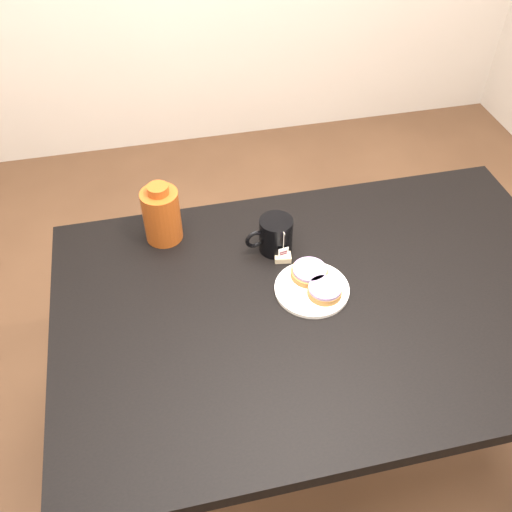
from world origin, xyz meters
name	(u,v)px	position (x,y,z in m)	size (l,w,h in m)	color
ground_plane	(308,440)	(0.00, 0.00, 0.00)	(4.00, 4.00, 0.00)	brown
table	(323,320)	(0.00, 0.00, 0.67)	(1.40, 0.90, 0.75)	black
plate	(312,288)	(-0.03, 0.04, 0.76)	(0.20, 0.20, 0.01)	white
bagel_back	(309,272)	(-0.02, 0.08, 0.77)	(0.11, 0.11, 0.03)	brown
bagel_front	(325,290)	(0.00, 0.01, 0.77)	(0.11, 0.11, 0.03)	brown
mug	(275,235)	(-0.08, 0.22, 0.80)	(0.14, 0.11, 0.10)	black
teabag_pouch	(283,257)	(-0.07, 0.17, 0.76)	(0.04, 0.03, 0.02)	#C6B793
bagel_package	(162,215)	(-0.38, 0.34, 0.83)	(0.14, 0.14, 0.18)	maroon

